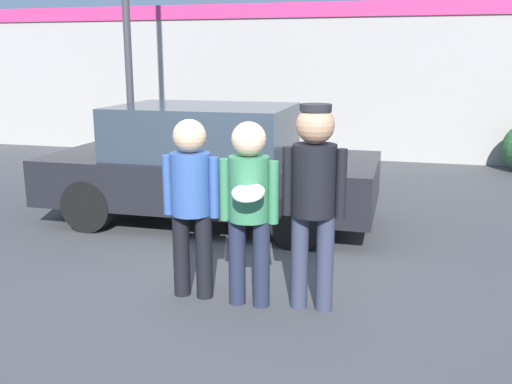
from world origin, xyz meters
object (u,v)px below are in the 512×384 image
object	(u,v)px
person_left	(191,194)
person_middle_with_frisbee	(249,199)
person_right	(314,188)
parked_car_near	(209,164)

from	to	relation	value
person_left	person_middle_with_frisbee	world-z (taller)	same
person_middle_with_frisbee	person_right	size ratio (longest dim) A/B	0.92
parked_car_near	person_right	bearing A→B (deg)	-53.59
person_left	person_middle_with_frisbee	bearing A→B (deg)	-5.76
person_left	parked_car_near	xyz separation A→B (m)	(-0.67, 2.40, -0.20)
person_right	parked_car_near	size ratio (longest dim) A/B	0.41
person_left	person_middle_with_frisbee	xyz separation A→B (m)	(0.55, -0.06, -0.00)
person_middle_with_frisbee	parked_car_near	world-z (taller)	person_middle_with_frisbee
person_right	parked_car_near	distance (m)	2.99
person_middle_with_frisbee	person_right	world-z (taller)	person_right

